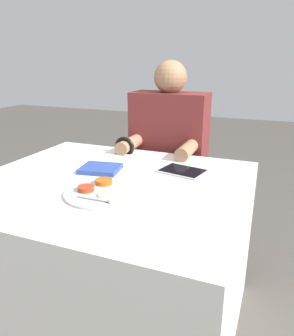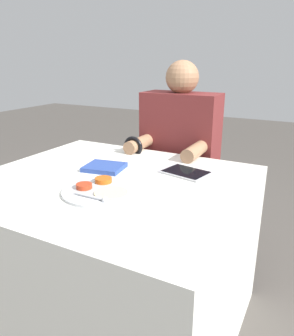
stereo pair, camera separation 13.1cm
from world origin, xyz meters
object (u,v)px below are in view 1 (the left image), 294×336
Objects in this scene: thali_tray at (104,192)px; red_notebook at (100,169)px; tablet_device at (183,171)px; person_diner at (168,172)px.

red_notebook is at bearing 122.74° from thali_tray.
thali_tray is at bearing -120.12° from tablet_device.
thali_tray is at bearing -57.26° from red_notebook.
thali_tray reaches higher than tablet_device.
person_diner reaches higher than red_notebook.
person_diner is (0.14, 0.55, -0.18)m from red_notebook.
tablet_device is (0.35, 0.12, -0.00)m from red_notebook.
thali_tray is 0.80m from person_diner.
thali_tray is 1.56× the size of red_notebook.
thali_tray is 1.31× the size of tablet_device.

